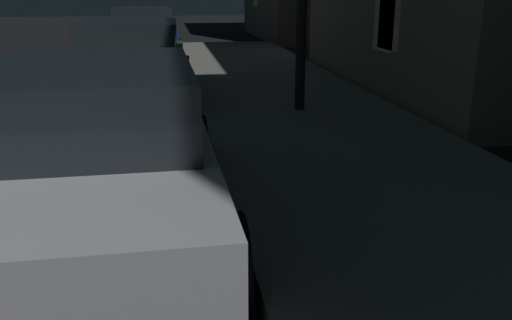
{
  "coord_description": "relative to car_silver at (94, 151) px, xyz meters",
  "views": [
    {
      "loc": [
        3.47,
        -1.6,
        2.02
      ],
      "look_at": [
        4.03,
        1.8,
        0.92
      ],
      "focal_mm": 38.21,
      "sensor_mm": 36.0,
      "label": 1
    }
  ],
  "objects": [
    {
      "name": "car_green",
      "position": [
        0.0,
        5.73,
        -0.0
      ],
      "size": [
        2.24,
        4.25,
        1.43
      ],
      "color": "#19592D",
      "rests_on": "ground"
    },
    {
      "name": "car_silver",
      "position": [
        0.0,
        0.0,
        0.0
      ],
      "size": [
        2.13,
        4.49,
        1.43
      ],
      "color": "#B7B7BF",
      "rests_on": "ground"
    },
    {
      "name": "car_blue",
      "position": [
        0.0,
        12.54,
        -0.0
      ],
      "size": [
        2.2,
        4.34,
        1.43
      ],
      "color": "navy",
      "rests_on": "ground"
    }
  ]
}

